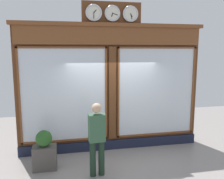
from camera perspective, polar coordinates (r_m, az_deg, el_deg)
shop_facade at (r=6.89m, az=-0.21°, el=0.59°), size 5.27×0.42×4.11m
pedestrian at (r=5.53m, az=-3.57°, el=-10.95°), size 0.37×0.24×1.69m
planter_box at (r=6.26m, az=-15.50°, el=-15.14°), size 0.56×0.36×0.57m
planter_shrub at (r=6.08m, az=-15.69°, el=-11.01°), size 0.39×0.39×0.39m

